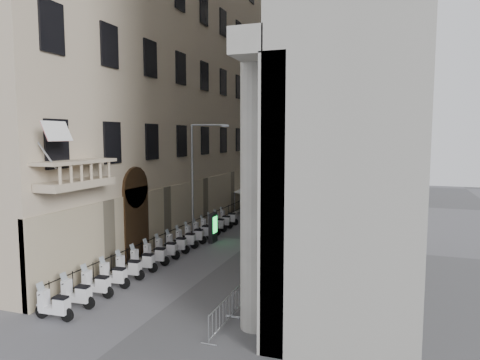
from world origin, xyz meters
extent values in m
cube|color=tan|center=(-7.50, 22.00, 17.00)|extent=(5.00, 36.00, 34.00)
cube|color=#BBB8B1|center=(0.00, 48.00, 15.00)|extent=(22.00, 10.00, 30.00)
cylinder|color=silver|center=(-4.86, 28.65, 1.00)|extent=(0.06, 0.06, 2.01)
cylinder|color=silver|center=(-2.31, 28.65, 1.00)|extent=(0.06, 0.06, 2.01)
cylinder|color=silver|center=(-4.86, 31.20, 1.00)|extent=(0.06, 0.06, 2.01)
cylinder|color=silver|center=(-2.31, 31.20, 1.00)|extent=(0.06, 0.06, 2.01)
cube|color=silver|center=(-3.59, 29.92, 2.05)|extent=(2.74, 2.74, 0.11)
cone|color=silver|center=(-3.59, 29.92, 2.51)|extent=(3.65, 3.65, 0.91)
cylinder|color=#96989E|center=(-4.20, 18.09, 4.06)|extent=(0.16, 0.16, 8.12)
cylinder|color=#96989E|center=(-3.05, 18.49, 8.12)|extent=(2.34, 0.92, 0.12)
cube|color=#96989E|center=(-2.00, 18.86, 8.07)|extent=(0.55, 0.38, 0.15)
cube|color=black|center=(-2.50, 17.74, 1.02)|extent=(0.30, 0.97, 2.05)
cube|color=#19E54C|center=(-2.34, 17.74, 1.25)|extent=(0.05, 0.74, 1.14)
imported|color=black|center=(-0.96, 25.73, 0.90)|extent=(0.77, 0.65, 1.80)
imported|color=black|center=(0.54, 34.68, 0.82)|extent=(1.01, 0.97, 1.65)
imported|color=black|center=(-2.00, 28.66, 0.84)|extent=(0.97, 0.81, 1.69)
camera|label=1|loc=(8.91, -9.13, 7.35)|focal=32.00mm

